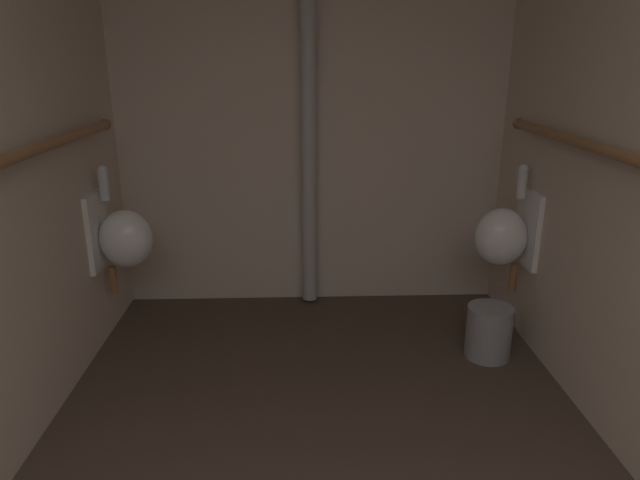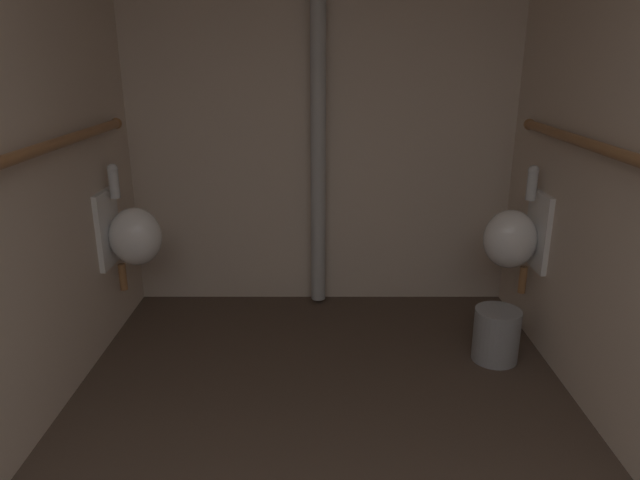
# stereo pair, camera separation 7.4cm
# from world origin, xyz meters

# --- Properties ---
(wall_back) EXTENTS (2.61, 0.06, 2.58)m
(wall_back) POSITION_xyz_m (0.00, 3.98, 1.29)
(wall_back) COLOR beige
(wall_back) RESTS_ON ground
(urinal_left_mid) EXTENTS (0.32, 0.30, 0.76)m
(urinal_left_mid) POSITION_xyz_m (-1.10, 3.41, 0.63)
(urinal_left_mid) COLOR white
(urinal_right_mid) EXTENTS (0.32, 0.30, 0.76)m
(urinal_right_mid) POSITION_xyz_m (1.10, 3.36, 0.63)
(urinal_right_mid) COLOR white
(standpipe_back_wall) EXTENTS (0.10, 0.10, 2.53)m
(standpipe_back_wall) POSITION_xyz_m (-0.02, 3.87, 1.29)
(standpipe_back_wall) COLOR #B2B2B2
(standpipe_back_wall) RESTS_ON ground
(waste_bin) EXTENTS (0.25, 0.25, 0.30)m
(waste_bin) POSITION_xyz_m (0.96, 3.09, 0.15)
(waste_bin) COLOR gray
(waste_bin) RESTS_ON ground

